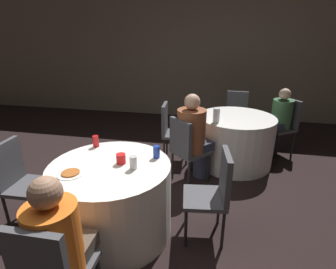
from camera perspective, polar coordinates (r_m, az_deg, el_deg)
name	(u,v)px	position (r m, az deg, el deg)	size (l,w,h in m)	color
ground_plane	(106,239)	(2.84, -13.41, -21.21)	(16.00, 16.00, 0.00)	black
wall_back	(178,56)	(6.27, 2.17, 16.71)	(16.00, 0.06, 2.80)	gray
table_near	(113,199)	(2.70, -11.98, -13.58)	(1.14, 1.14, 0.75)	white
table_far	(234,140)	(4.10, 14.26, -1.19)	(1.14, 1.14, 0.75)	white
chair_near_west	(18,176)	(3.08, -29.83, -7.91)	(0.42, 0.42, 0.90)	#47474C
chair_near_east	(215,189)	(2.53, 10.22, -11.50)	(0.45, 0.45, 0.90)	#47474C
chair_far_west	(170,127)	(4.03, 0.50, 1.59)	(0.43, 0.43, 0.90)	#47474C
chair_far_southwest	(185,146)	(3.38, 3.79, -2.46)	(0.56, 0.56, 0.90)	#47474C
chair_far_north	(236,112)	(4.98, 14.63, 4.75)	(0.42, 0.43, 0.90)	#47474C
chair_far_northeast	(285,122)	(4.69, 24.06, 2.56)	(0.56, 0.56, 0.90)	#47474C
person_orange_shirt	(64,246)	(2.01, -21.77, -21.57)	(0.33, 0.51, 1.13)	#4C4238
person_green_jacket	(277,123)	(4.57, 22.59, 2.42)	(0.47, 0.44, 1.09)	#33384C
person_floral_shirt	(194,137)	(3.44, 5.77, -0.61)	(0.49, 0.50, 1.20)	#33384C
pizza_plate_near	(71,173)	(2.45, -20.44, -7.90)	(0.23, 0.23, 0.02)	white
soda_can_blue	(156,152)	(2.57, -2.53, -3.80)	(0.07, 0.07, 0.12)	#1E38A5
soda_can_silver	(133,163)	(2.38, -7.58, -6.08)	(0.07, 0.07, 0.12)	silver
soda_can_red	(96,141)	(2.91, -15.45, -1.43)	(0.07, 0.07, 0.12)	red
cup_near	(121,159)	(2.50, -10.20, -5.22)	(0.09, 0.09, 0.10)	red
bottle_far	(216,115)	(3.62, 10.49, 4.11)	(0.09, 0.09, 0.20)	silver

